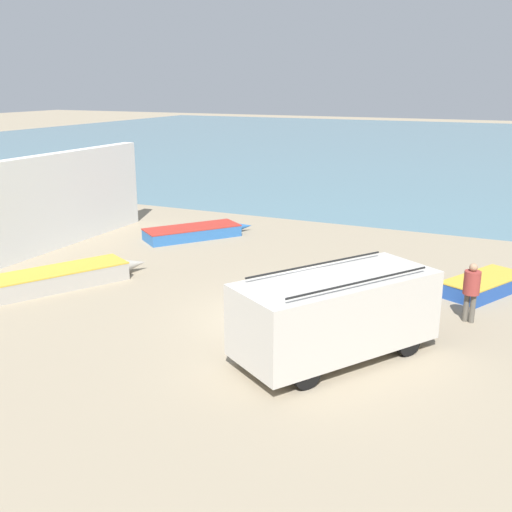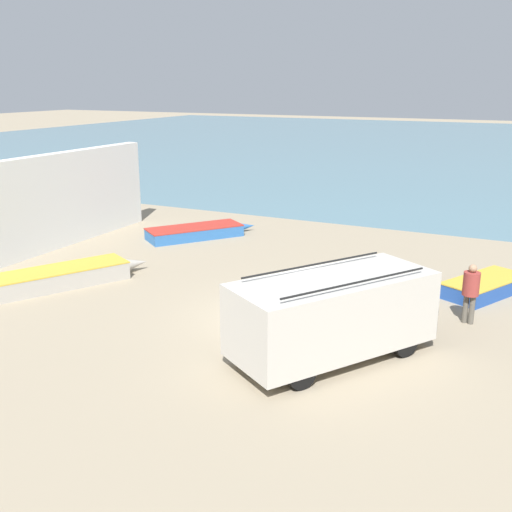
# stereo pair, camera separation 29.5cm
# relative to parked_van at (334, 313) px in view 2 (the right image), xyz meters

# --- Properties ---
(ground_plane) EXTENTS (200.00, 200.00, 0.00)m
(ground_plane) POSITION_rel_parked_van_xyz_m (-2.26, 1.63, -1.13)
(ground_plane) COLOR gray
(sea_water) EXTENTS (120.00, 80.00, 0.01)m
(sea_water) POSITION_rel_parked_van_xyz_m (-2.26, 53.63, -1.13)
(sea_water) COLOR slate
(sea_water) RESTS_ON ground_plane
(harbor_wall) EXTENTS (0.50, 14.96, 3.76)m
(harbor_wall) POSITION_rel_parked_van_xyz_m (-13.31, 2.63, 0.75)
(harbor_wall) COLOR silver
(harbor_wall) RESTS_ON ground_plane
(parked_van) EXTENTS (4.43, 5.35, 2.17)m
(parked_van) POSITION_rel_parked_van_xyz_m (0.00, 0.00, 0.00)
(parked_van) COLOR beige
(parked_van) RESTS_ON ground_plane
(fishing_rowboat_0) EXTENTS (2.57, 3.69, 0.50)m
(fishing_rowboat_0) POSITION_rel_parked_van_xyz_m (2.94, 6.50, -0.88)
(fishing_rowboat_0) COLOR #234CA3
(fishing_rowboat_0) RESTS_ON ground_plane
(fishing_rowboat_1) EXTENTS (3.71, 4.50, 0.50)m
(fishing_rowboat_1) POSITION_rel_parked_van_xyz_m (-9.02, 8.60, -0.88)
(fishing_rowboat_1) COLOR #2D66AD
(fishing_rowboat_1) RESTS_ON ground_plane
(fishing_rowboat_2) EXTENTS (3.34, 5.13, 0.60)m
(fishing_rowboat_2) POSITION_rel_parked_van_xyz_m (-9.67, 1.32, -0.83)
(fishing_rowboat_2) COLOR #ADA89E
(fishing_rowboat_2) RESTS_ON ground_plane
(fisherman_0) EXTENTS (0.45, 0.45, 1.70)m
(fisherman_0) POSITION_rel_parked_van_xyz_m (2.71, 3.65, -0.11)
(fisherman_0) COLOR #5B564C
(fisherman_0) RESTS_ON ground_plane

